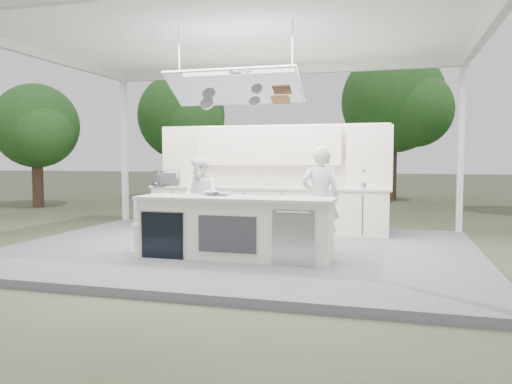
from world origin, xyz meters
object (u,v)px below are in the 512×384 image
(head_chef, at_px, (320,199))
(back_counter, at_px, (266,209))
(demo_island, at_px, (233,227))
(sous_chef, at_px, (201,197))

(head_chef, bearing_deg, back_counter, -62.94)
(demo_island, bearing_deg, back_counter, 93.63)
(demo_island, relative_size, back_counter, 0.61)
(demo_island, relative_size, sous_chef, 1.98)
(back_counter, bearing_deg, head_chef, -53.04)
(demo_island, distance_m, sous_chef, 2.19)
(demo_island, height_order, head_chef, head_chef)
(back_counter, xyz_separation_m, sous_chef, (-1.07, -1.03, 0.31))
(demo_island, bearing_deg, sous_chef, 125.05)
(sous_chef, bearing_deg, demo_island, -33.18)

